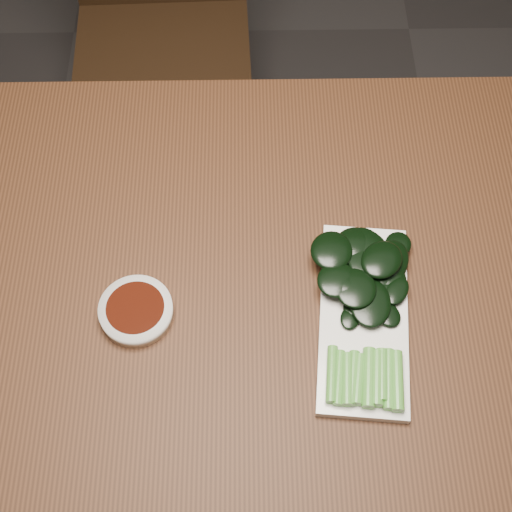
# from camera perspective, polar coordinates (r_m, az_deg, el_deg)

# --- Properties ---
(ground) EXTENTS (6.00, 6.00, 0.00)m
(ground) POSITION_cam_1_polar(r_m,az_deg,el_deg) (1.75, -0.95, -13.59)
(ground) COLOR #2D2B2B
(ground) RESTS_ON ground
(table) EXTENTS (1.40, 0.80, 0.75)m
(table) POSITION_cam_1_polar(r_m,az_deg,el_deg) (1.11, -1.45, -3.83)
(table) COLOR #412312
(table) RESTS_ON ground
(chair_far) EXTENTS (0.43, 0.43, 0.89)m
(chair_far) POSITION_cam_1_polar(r_m,az_deg,el_deg) (1.80, -7.62, 18.22)
(chair_far) COLOR black
(chair_far) RESTS_ON ground
(sauce_bowl) EXTENTS (0.10, 0.10, 0.02)m
(sauce_bowl) POSITION_cam_1_polar(r_m,az_deg,el_deg) (1.03, -9.57, -4.34)
(sauce_bowl) COLOR white
(sauce_bowl) RESTS_ON table
(serving_plate) EXTENTS (0.15, 0.30, 0.01)m
(serving_plate) POSITION_cam_1_polar(r_m,az_deg,el_deg) (1.03, 8.58, -4.91)
(serving_plate) COLOR white
(serving_plate) RESTS_ON table
(gai_lan) EXTENTS (0.17, 0.29, 0.03)m
(gai_lan) POSITION_cam_1_polar(r_m,az_deg,el_deg) (1.02, 8.84, -2.97)
(gai_lan) COLOR #55A438
(gai_lan) RESTS_ON serving_plate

